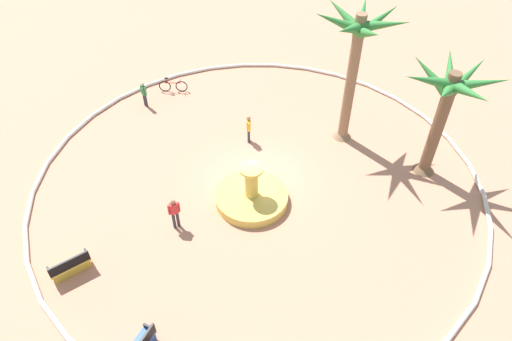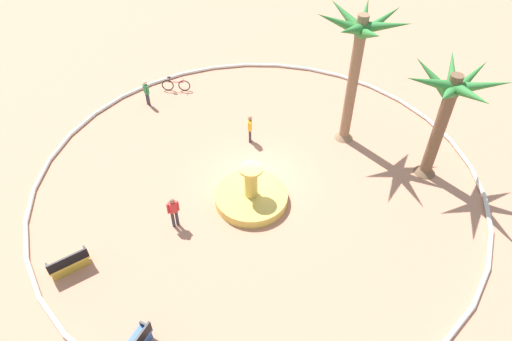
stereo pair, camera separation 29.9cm
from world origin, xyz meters
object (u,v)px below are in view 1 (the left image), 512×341
at_px(fountain, 252,196).
at_px(bicycle_red_frame, 173,86).
at_px(person_pedestrian_stroll, 175,212).
at_px(person_cyclist_helmet, 144,93).
at_px(bench_east, 71,267).
at_px(person_cyclist_photo, 249,128).
at_px(palm_tree_by_curb, 447,100).
at_px(palm_tree_near_fountain, 356,48).

bearing_deg(fountain, bicycle_red_frame, -67.60).
xyz_separation_m(fountain, person_pedestrian_stroll, (3.39, 1.21, 0.64)).
bearing_deg(bicycle_red_frame, person_cyclist_helmet, 41.62).
xyz_separation_m(bench_east, person_cyclist_helmet, (-2.05, -11.28, 0.55)).
bearing_deg(person_cyclist_photo, palm_tree_by_curb, 160.00).
relative_size(fountain, person_cyclist_photo, 2.07).
relative_size(palm_tree_near_fountain, bench_east, 4.36).
height_order(bicycle_red_frame, person_cyclist_photo, person_cyclist_photo).
height_order(fountain, palm_tree_near_fountain, palm_tree_near_fountain).
bearing_deg(bench_east, palm_tree_by_curb, -164.50).
height_order(bench_east, bicycle_red_frame, bench_east).
distance_m(person_cyclist_helmet, person_pedestrian_stroll, 9.52).
distance_m(palm_tree_by_curb, bench_east, 17.15).
distance_m(person_cyclist_helmet, person_cyclist_photo, 6.80).
distance_m(bicycle_red_frame, person_cyclist_photo, 6.60).
xyz_separation_m(palm_tree_by_curb, bicycle_red_frame, (12.53, -8.18, -3.79)).
distance_m(palm_tree_near_fountain, bench_east, 15.51).
bearing_deg(person_cyclist_helmet, bench_east, 79.73).
bearing_deg(person_pedestrian_stroll, person_cyclist_photo, -123.13).
xyz_separation_m(person_cyclist_helmet, person_pedestrian_stroll, (-2.05, 9.30, 0.05)).
height_order(palm_tree_near_fountain, person_cyclist_helmet, palm_tree_near_fountain).
relative_size(bench_east, person_pedestrian_stroll, 0.97).
bearing_deg(person_pedestrian_stroll, bench_east, 25.87).
distance_m(palm_tree_by_curb, person_pedestrian_stroll, 12.69).
xyz_separation_m(palm_tree_by_curb, person_pedestrian_stroll, (12.02, 2.48, -3.22)).
xyz_separation_m(bench_east, person_cyclist_photo, (-7.71, -7.53, 0.56)).
xyz_separation_m(bicycle_red_frame, person_pedestrian_stroll, (-0.51, 10.67, 0.56)).
height_order(palm_tree_near_fountain, person_pedestrian_stroll, palm_tree_near_fountain).
xyz_separation_m(fountain, palm_tree_near_fountain, (-5.24, -4.24, 4.92)).
height_order(fountain, bench_east, fountain).
xyz_separation_m(palm_tree_by_curb, bench_east, (16.11, 4.47, -3.82)).
distance_m(bench_east, person_cyclist_helmet, 11.48).
relative_size(palm_tree_by_curb, bicycle_red_frame, 3.37).
bearing_deg(person_cyclist_helmet, palm_tree_by_curb, 154.14).
height_order(fountain, person_cyclist_helmet, fountain).
height_order(palm_tree_near_fountain, person_cyclist_photo, palm_tree_near_fountain).
height_order(bench_east, person_cyclist_helmet, person_cyclist_helmet).
bearing_deg(person_pedestrian_stroll, palm_tree_by_curb, -168.32).
xyz_separation_m(palm_tree_near_fountain, bench_east, (12.71, 7.43, -4.88)).
xyz_separation_m(fountain, palm_tree_by_curb, (-8.63, -1.27, 3.87)).
height_order(fountain, person_pedestrian_stroll, fountain).
height_order(palm_tree_near_fountain, bench_east, palm_tree_near_fountain).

